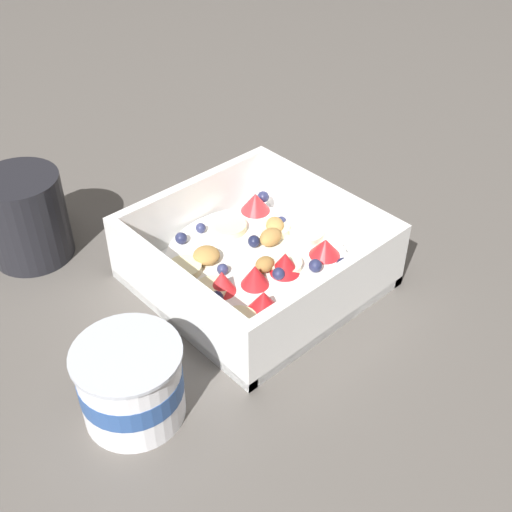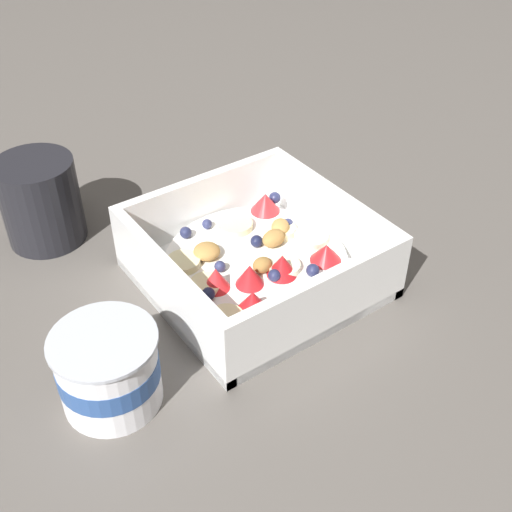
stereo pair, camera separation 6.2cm
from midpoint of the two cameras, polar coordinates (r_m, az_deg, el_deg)
name	(u,v)px [view 2 (the right image)]	position (r m, az deg, el deg)	size (l,w,h in m)	color
ground_plane	(271,280)	(0.64, 4.06, -2.21)	(2.40, 2.40, 0.00)	#56514C
fruit_bowl	(257,263)	(0.62, 2.89, -0.70)	(0.20, 0.20, 0.07)	white
spoon	(234,201)	(0.74, 0.45, 4.74)	(0.08, 0.17, 0.01)	silver
yogurt_cup	(108,369)	(0.51, -9.43, -9.91)	(0.08, 0.08, 0.07)	white
coffee_mug	(41,200)	(0.69, -15.85, 4.65)	(0.10, 0.09, 0.09)	black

